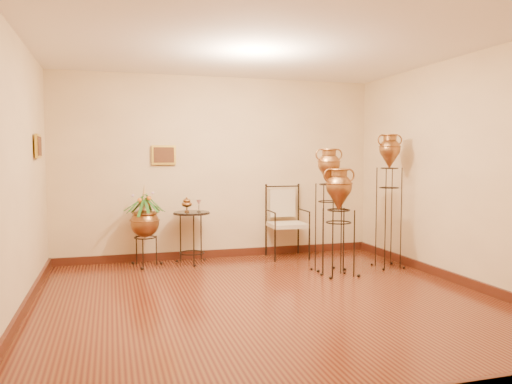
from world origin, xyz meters
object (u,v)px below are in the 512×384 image
object	(u,v)px
armchair	(287,222)
amphora_tall	(389,199)
amphora_mid	(328,209)
planter_urn	(145,219)
side_table	(192,236)

from	to	relation	value
armchair	amphora_tall	bearing A→B (deg)	-40.91
amphora_tall	amphora_mid	distance (m)	0.95
planter_urn	amphora_mid	bearing A→B (deg)	-24.69
armchair	side_table	bearing A→B (deg)	-178.39
amphora_tall	planter_urn	xyz separation A→B (m)	(-3.31, 1.05, -0.30)
side_table	amphora_mid	bearing A→B (deg)	-32.74
amphora_mid	amphora_tall	bearing A→B (deg)	2.29
amphora_mid	planter_urn	size ratio (longest dim) A/B	1.41
planter_urn	side_table	bearing A→B (deg)	0.08
amphora_tall	planter_urn	bearing A→B (deg)	162.41
planter_urn	side_table	xyz separation A→B (m)	(0.67, 0.00, -0.28)
amphora_tall	armchair	world-z (taller)	amphora_tall
amphora_mid	planter_urn	world-z (taller)	amphora_mid
planter_urn	side_table	size ratio (longest dim) A/B	1.25
amphora_mid	side_table	world-z (taller)	amphora_mid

